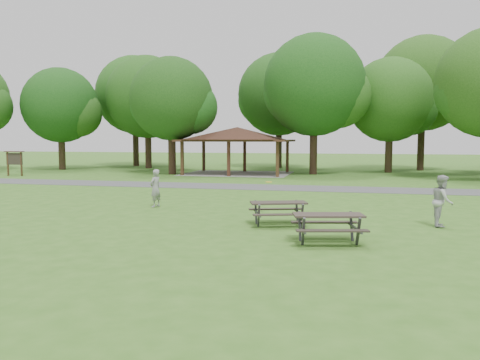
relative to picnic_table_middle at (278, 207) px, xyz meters
name	(u,v)px	position (x,y,z in m)	size (l,w,h in m)	color
ground	(175,235)	(-2.68, -2.37, -0.58)	(160.00, 160.00, 0.00)	#36671D
asphalt_path	(263,187)	(-2.68, 11.63, -0.57)	(120.00, 3.20, 0.02)	#4A4A4C
pavilion	(237,136)	(-6.68, 21.63, 2.49)	(8.60, 7.01, 3.76)	#352213
notice_board	(14,159)	(-22.68, 15.63, 0.73)	(1.60, 0.30, 1.88)	#3B2515
tree_row_b	(61,108)	(-23.59, 23.16, 5.09)	(7.14, 6.80, 9.28)	#302015
tree_row_c	(149,100)	(-16.58, 26.66, 5.96)	(8.19, 7.80, 10.67)	black
tree_row_d	(172,101)	(-11.59, 20.16, 5.19)	(6.93, 6.60, 9.27)	black
tree_row_e	(316,88)	(-0.58, 22.66, 6.20)	(8.40, 8.00, 11.02)	black
tree_row_f	(391,102)	(5.41, 26.16, 5.26)	(7.35, 7.00, 9.55)	#322216
tree_deep_a	(136,97)	(-19.58, 30.16, 6.55)	(8.40, 8.00, 11.38)	black
tree_deep_b	(280,97)	(-4.58, 30.66, 6.31)	(8.40, 8.00, 11.13)	black
tree_deep_c	(424,87)	(8.43, 29.66, 6.87)	(8.82, 8.40, 11.90)	black
picnic_table_middle	(278,207)	(0.00, 0.00, 0.00)	(2.17, 1.94, 0.78)	#2F2722
picnic_table_far	(328,221)	(1.71, -2.31, 0.02)	(2.16, 1.88, 0.81)	#322924
frisbee_in_flight	(269,182)	(-0.67, 1.98, 0.64)	(0.29, 0.29, 0.02)	gold
frisbee_thrower	(155,188)	(-5.56, 2.86, 0.20)	(0.57, 0.37, 1.56)	gray
frisbee_catcher	(442,201)	(5.14, 0.94, 0.25)	(0.81, 0.63, 1.66)	#B0B0B3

